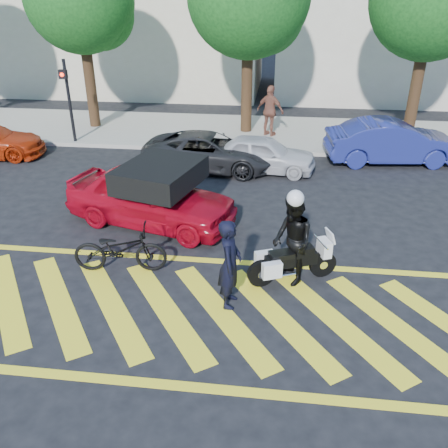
# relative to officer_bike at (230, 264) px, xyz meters

# --- Properties ---
(ground) EXTENTS (90.00, 90.00, 0.00)m
(ground) POSITION_rel_officer_bike_xyz_m (-0.61, -0.35, -0.92)
(ground) COLOR black
(ground) RESTS_ON ground
(sidewalk) EXTENTS (60.00, 5.00, 0.15)m
(sidewalk) POSITION_rel_officer_bike_xyz_m (-0.61, 11.65, -0.85)
(sidewalk) COLOR #9E998E
(sidewalk) RESTS_ON ground
(crosswalk) EXTENTS (12.33, 4.00, 0.01)m
(crosswalk) POSITION_rel_officer_bike_xyz_m (-0.65, -0.35, -0.92)
(crosswalk) COLOR yellow
(crosswalk) RESTS_ON ground
(tree_left) EXTENTS (4.20, 4.20, 7.26)m
(tree_left) POSITION_rel_officer_bike_xyz_m (-6.98, 11.71, 4.07)
(tree_left) COLOR black
(tree_left) RESTS_ON ground
(tree_right) EXTENTS (4.40, 4.40, 7.41)m
(tree_right) POSITION_rel_officer_bike_xyz_m (6.02, 11.71, 4.12)
(tree_right) COLOR black
(tree_right) RESTS_ON ground
(signal_pole) EXTENTS (0.28, 0.43, 3.20)m
(signal_pole) POSITION_rel_officer_bike_xyz_m (-7.11, 9.39, 1.00)
(signal_pole) COLOR black
(signal_pole) RESTS_ON ground
(officer_bike) EXTENTS (0.47, 0.69, 1.84)m
(officer_bike) POSITION_rel_officer_bike_xyz_m (0.00, 0.00, 0.00)
(officer_bike) COLOR black
(officer_bike) RESTS_ON ground
(bicycle) EXTENTS (2.10, 0.93, 1.07)m
(bicycle) POSITION_rel_officer_bike_xyz_m (-2.51, 0.93, -0.39)
(bicycle) COLOR black
(bicycle) RESTS_ON ground
(police_motorcycle) EXTENTS (1.89, 1.06, 0.88)m
(police_motorcycle) POSITION_rel_officer_bike_xyz_m (1.20, 0.96, -0.44)
(police_motorcycle) COLOR black
(police_motorcycle) RESTS_ON ground
(officer_moto) EXTENTS (1.03, 1.15, 1.93)m
(officer_moto) POSITION_rel_officer_bike_xyz_m (1.19, 0.97, 0.04)
(officer_moto) COLOR black
(officer_moto) RESTS_ON ground
(red_convertible) EXTENTS (4.79, 2.92, 1.52)m
(red_convertible) POSITION_rel_officer_bike_xyz_m (-2.41, 3.25, -0.16)
(red_convertible) COLOR #A8071A
(red_convertible) RESTS_ON ground
(parked_mid_left) EXTENTS (4.50, 2.26, 1.22)m
(parked_mid_left) POSITION_rel_officer_bike_xyz_m (-1.51, 7.45, -0.31)
(parked_mid_left) COLOR black
(parked_mid_left) RESTS_ON ground
(parked_mid_right) EXTENTS (3.65, 1.76, 1.20)m
(parked_mid_right) POSITION_rel_officer_bike_xyz_m (0.26, 7.45, -0.32)
(parked_mid_right) COLOR silver
(parked_mid_right) RESTS_ON ground
(parked_right) EXTENTS (4.65, 2.07, 1.48)m
(parked_right) POSITION_rel_officer_bike_xyz_m (4.69, 8.85, -0.18)
(parked_right) COLOR navy
(parked_right) RESTS_ON ground
(pedestrian_right) EXTENTS (1.25, 0.97, 1.98)m
(pedestrian_right) POSITION_rel_officer_bike_xyz_m (0.38, 11.10, 0.22)
(pedestrian_right) COLOR brown
(pedestrian_right) RESTS_ON sidewalk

